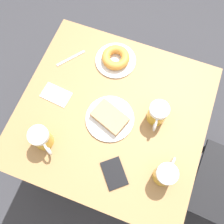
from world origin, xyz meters
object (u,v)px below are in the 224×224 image
Objects in this scene: plate_with_cake at (110,118)px; passport_near_edge at (114,173)px; fork at (71,58)px; napkin_folded at (56,95)px; beer_mug_left at (157,114)px; beer_mug_center at (165,174)px; plate_with_donut at (116,59)px; beer_mug_right at (42,139)px.

passport_near_edge is at bearing 24.49° from plate_with_cake.
napkin_folded is at bearing 4.29° from fork.
beer_mug_left is 1.01× the size of beer_mug_center.
plate_with_donut is at bearing -128.46° from beer_mug_left.
plate_with_cake is at bearing -68.00° from beer_mug_left.
beer_mug_right is 0.35m from passport_near_edge.
beer_mug_center reaches higher than passport_near_edge.
passport_near_edge is at bearing 57.55° from napkin_folded.
plate_with_donut is 1.59× the size of beer_mug_left.
passport_near_edge is (0.25, 0.39, 0.00)m from napkin_folded.
beer_mug_right reaches higher than plate_with_cake.
napkin_folded is (-0.02, -0.29, -0.01)m from plate_with_cake.
beer_mug_left and beer_mug_center have the same top height.
beer_mug_center is at bearing 72.62° from napkin_folded.
beer_mug_right is 0.78× the size of passport_near_edge.
fork is (-0.24, -0.30, -0.01)m from plate_with_cake.
plate_with_cake is 1.10× the size of plate_with_donut.
beer_mug_right is 0.45m from fork.
beer_mug_right reaches higher than passport_near_edge.
beer_mug_right is at bearing -49.39° from plate_with_cake.
plate_with_donut is 1.60× the size of beer_mug_center.
napkin_folded is at bearing -36.14° from plate_with_donut.
passport_near_edge is (0.46, 0.41, 0.00)m from fork.
beer_mug_center is 1.08× the size of beer_mug_right.
beer_mug_center is 0.22m from passport_near_edge.
napkin_folded is 1.07× the size of fork.
passport_near_edge is at bearing 19.65° from plate_with_donut.
beer_mug_left reaches higher than fork.
passport_near_edge is (0.53, 0.19, -0.02)m from plate_with_donut.
beer_mug_right is 0.24m from napkin_folded.
napkin_folded is (-0.23, -0.05, -0.06)m from beer_mug_right.
plate_with_cake is at bearing -155.51° from passport_near_edge.
plate_with_cake is at bearing -118.23° from beer_mug_center.
napkin_folded is at bearing -94.52° from plate_with_cake.
plate_with_donut is 0.35m from napkin_folded.
plate_with_cake is 1.57× the size of napkin_folded.
beer_mug_center is at bearing 94.50° from beer_mug_right.
beer_mug_center is at bearing 61.77° from plate_with_cake.
beer_mug_right reaches higher than plate_with_donut.
passport_near_edge is (0.23, 0.10, -0.01)m from plate_with_cake.
plate_with_donut reaches higher than napkin_folded.
beer_mug_left is 0.49m from napkin_folded.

